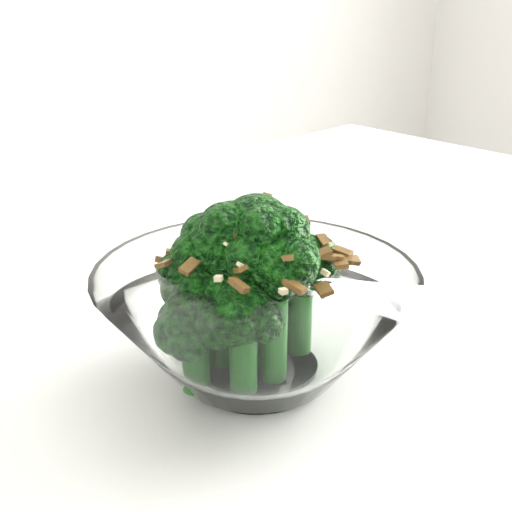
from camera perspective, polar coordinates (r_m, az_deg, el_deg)
name	(u,v)px	position (r m, az deg, el deg)	size (l,w,h in m)	color
table	(267,394)	(0.58, 0.88, -11.01)	(1.38, 1.11, 0.75)	white
broccoli_dish	(254,310)	(0.46, -0.15, -4.38)	(0.21, 0.21, 0.13)	white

